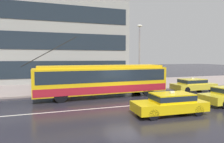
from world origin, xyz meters
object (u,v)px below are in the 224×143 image
pedestrian_approaching_curb (52,74)px  street_lamp (140,51)px  pedestrian_walking_past (95,79)px  bus_shelter (73,72)px  trolleybus (103,79)px  taxi_oncoming_near (170,103)px  pedestrian_at_shelter (74,74)px  pedestrian_waiting_by_pole (113,74)px  taxi_ahead_of_bus (193,84)px

pedestrian_approaching_curb → street_lamp: 9.42m
pedestrian_approaching_curb → pedestrian_walking_past: (4.35, -0.70, -0.59)m
bus_shelter → trolleybus: bearing=-58.4°
taxi_oncoming_near → street_lamp: bearing=75.2°
bus_shelter → pedestrian_at_shelter: size_ratio=2.00×
trolleybus → pedestrian_at_shelter: (-2.03, 3.17, 0.26)m
taxi_oncoming_near → pedestrian_walking_past: (-2.17, 10.29, 0.42)m
pedestrian_approaching_curb → street_lamp: size_ratio=0.30×
trolleybus → pedestrian_waiting_by_pole: bearing=57.3°
pedestrian_waiting_by_pole → bus_shelter: bearing=177.9°
street_lamp → pedestrian_waiting_by_pole: bearing=160.4°
bus_shelter → pedestrian_at_shelter: (0.10, -0.30, -0.24)m
pedestrian_walking_past → street_lamp: bearing=-17.5°
street_lamp → pedestrian_walking_past: bearing=162.5°
taxi_oncoming_near → pedestrian_waiting_by_pole: pedestrian_waiting_by_pole is taller
pedestrian_approaching_curb → taxi_oncoming_near: bearing=-59.4°
taxi_oncoming_near → pedestrian_at_shelter: (-4.40, 9.65, 1.08)m
taxi_ahead_of_bus → street_lamp: bearing=151.4°
taxi_oncoming_near → pedestrian_at_shelter: pedestrian_at_shelter is taller
trolleybus → taxi_oncoming_near: size_ratio=2.72×
trolleybus → taxi_ahead_of_bus: size_ratio=2.72×
trolleybus → taxi_oncoming_near: bearing=-69.9°
taxi_oncoming_near → trolleybus: bearing=110.1°
bus_shelter → pedestrian_walking_past: 2.53m
trolleybus → street_lamp: size_ratio=1.81×
pedestrian_approaching_curb → pedestrian_walking_past: bearing=-9.1°
pedestrian_walking_past → pedestrian_at_shelter: bearing=-163.8°
taxi_oncoming_near → pedestrian_approaching_curb: (-6.51, 10.99, 1.00)m
pedestrian_walking_past → pedestrian_waiting_by_pole: size_ratio=0.86×
taxi_ahead_of_bus → taxi_oncoming_near: same height
trolleybus → bus_shelter: (-2.14, 3.47, 0.51)m
trolleybus → taxi_ahead_of_bus: bearing=-1.2°
taxi_ahead_of_bus → pedestrian_walking_past: pedestrian_walking_past is taller
trolleybus → pedestrian_approaching_curb: trolleybus is taller
pedestrian_waiting_by_pole → street_lamp: 3.64m
taxi_ahead_of_bus → pedestrian_waiting_by_pole: bearing=154.4°
trolleybus → pedestrian_at_shelter: trolleybus is taller
taxi_ahead_of_bus → taxi_oncoming_near: size_ratio=1.00×
pedestrian_approaching_curb → taxi_ahead_of_bus: bearing=-19.1°
bus_shelter → pedestrian_at_shelter: bearing=-71.4°
trolleybus → pedestrian_waiting_by_pole: 3.95m
trolleybus → pedestrian_at_shelter: size_ratio=6.08×
pedestrian_approaching_curb → trolleybus: bearing=-47.5°
pedestrian_waiting_by_pole → pedestrian_at_shelter: bearing=-178.0°
pedestrian_waiting_by_pole → taxi_ahead_of_bus: bearing=-25.6°
taxi_ahead_of_bus → pedestrian_approaching_curb: 14.45m
trolleybus → street_lamp: 5.89m
taxi_ahead_of_bus → taxi_oncoming_near: bearing=-138.6°
taxi_ahead_of_bus → pedestrian_approaching_curb: size_ratio=2.24×
trolleybus → pedestrian_approaching_curb: size_ratio=6.08×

